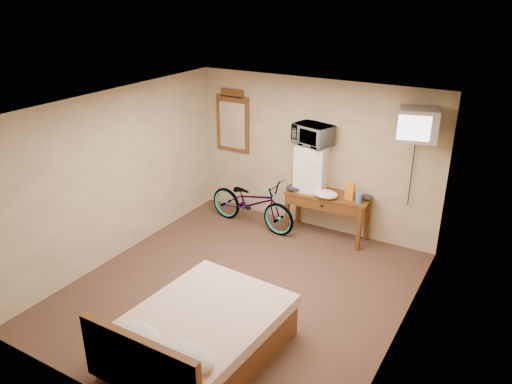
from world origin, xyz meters
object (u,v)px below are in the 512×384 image
Objects in this scene: mini_fridge at (311,167)px; blue_cup at (358,198)px; crt_television at (418,125)px; bicycle at (252,202)px; bed at (197,336)px; microwave at (313,135)px; desk at (327,201)px; wall_mirror at (233,122)px.

blue_cup is at bearing -8.30° from mini_fridge.
crt_television reaches higher than bicycle.
blue_cup is 0.08× the size of bed.
mini_fridge is 0.54m from microwave.
crt_television is (1.57, -0.04, 0.38)m from microwave.
desk is at bearing 5.42° from microwave.
blue_cup is at bearing -6.82° from desk.
crt_television is (1.57, -0.04, 0.92)m from mini_fridge.
microwave is 1.63m from wall_mirror.
bicycle is at bearing 110.47° from bed.
bed is at bearing -69.69° from microwave.
crt_television is 3.23m from wall_mirror.
microwave is at bearing 94.11° from bed.
desk is 1.80× the size of mini_fridge.
microwave is 0.53× the size of wall_mirror.
crt_television reaches higher than microwave.
wall_mirror reaches higher than microwave.
microwave is 0.30× the size of bed.
desk is 2.32× the size of microwave.
mini_fridge is at bearing -7.44° from wall_mirror.
desk is at bearing 173.18° from blue_cup.
bed is (-0.61, -3.32, -0.53)m from blue_cup.
microwave reaches higher than desk.
bed is at bearing -111.29° from crt_television.
crt_television is 0.59× the size of wall_mirror.
bicycle is (-0.92, -0.33, -0.69)m from mini_fridge.
blue_cup reaches higher than desk.
wall_mirror is (-1.94, 0.27, 0.98)m from desk.
mini_fridge reaches higher than desk.
mini_fridge is at bearing 178.52° from crt_television.
desk is at bearing -7.99° from wall_mirror.
crt_television is 0.33× the size of bed.
mini_fridge is 0.38× the size of bed.
microwave is (0.00, 0.00, 0.54)m from mini_fridge.
wall_mirror is at bearing 58.00° from bicycle.
microwave is at bearing 169.23° from desk.
bed is at bearing -100.34° from blue_cup.
bed is (1.87, -3.65, -1.32)m from wall_mirror.
microwave is at bearing -65.07° from bicycle.
microwave is 3.87× the size of blue_cup.
wall_mirror is 0.56× the size of bed.
crt_television is at bearing -4.51° from wall_mirror.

